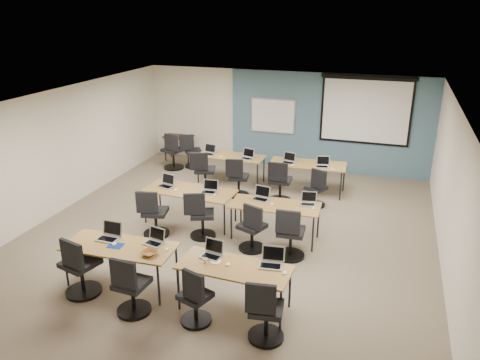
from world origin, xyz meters
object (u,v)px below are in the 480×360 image
(laptop_0, at_px, (110,235))
(laptop_7, at_px, (308,201))
(laptop_9, at_px, (248,156))
(task_chair_0, at_px, (80,271))
(laptop_4, at_px, (166,183))
(training_table_front_left, at_px, (120,248))
(training_table_back_right, at_px, (308,165))
(laptop_3, at_px, (272,261))
(task_chair_3, at_px, (265,315))
(laptop_8, at_px, (209,152))
(task_chair_6, at_px, (252,231))
(laptop_10, at_px, (289,160))
(whiteboard, at_px, (273,116))
(training_table_mid_left, at_px, (190,192))
(spare_chair_a, at_px, (192,154))
(task_chair_8, at_px, (204,174))
(training_table_front_right, at_px, (234,269))
(training_table_mid_right, at_px, (275,207))
(task_chair_11, at_px, (316,191))
(task_chair_2, at_px, (195,301))
(task_chair_1, at_px, (131,290))
(task_chair_7, at_px, (290,237))
(spare_chair_b, at_px, (173,154))
(utility_table, at_px, (179,139))
(task_chair_9, at_px, (238,181))
(laptop_5, at_px, (209,189))
(training_table_back_left, at_px, (231,157))
(laptop_11, at_px, (322,164))
(task_chair_10, at_px, (280,185))
(task_chair_5, at_px, (201,219))
(laptop_1, at_px, (155,239))
(projector_screen, at_px, (366,107))
(laptop_2, at_px, (212,252))

(laptop_0, xyz_separation_m, laptop_7, (2.87, 2.46, -0.01))
(laptop_9, bearing_deg, laptop_7, -33.76)
(task_chair_0, xyz_separation_m, laptop_4, (-0.02, 3.08, 0.36))
(training_table_front_left, bearing_deg, training_table_back_right, 64.81)
(laptop_3, bearing_deg, task_chair_3, -88.92)
(task_chair_3, distance_m, laptop_8, 6.44)
(task_chair_6, height_order, laptop_8, task_chair_6)
(laptop_3, relative_size, laptop_10, 1.11)
(whiteboard, height_order, laptop_3, whiteboard)
(training_table_mid_left, height_order, spare_chair_a, spare_chair_a)
(laptop_0, relative_size, laptop_3, 1.02)
(task_chair_6, bearing_deg, task_chair_8, 149.23)
(training_table_front_right, height_order, training_table_mid_left, same)
(training_table_mid_right, bearing_deg, task_chair_11, 71.04)
(training_table_mid_left, bearing_deg, task_chair_3, -48.19)
(task_chair_0, relative_size, task_chair_6, 1.07)
(whiteboard, height_order, task_chair_2, whiteboard)
(training_table_front_left, xyz_separation_m, laptop_9, (0.58, 5.00, 0.11))
(task_chair_1, height_order, task_chair_7, task_chair_7)
(spare_chair_b, bearing_deg, training_table_front_left, -54.24)
(spare_chair_b, bearing_deg, training_table_front_right, -38.16)
(laptop_7, relative_size, utility_table, 0.35)
(task_chair_9, xyz_separation_m, utility_table, (-2.56, 2.13, 0.24))
(laptop_5, distance_m, spare_chair_b, 3.78)
(training_table_back_left, xyz_separation_m, laptop_11, (2.37, -0.11, 0.11))
(laptop_9, height_order, task_chair_10, task_chair_10)
(laptop_0, bearing_deg, task_chair_9, 78.86)
(laptop_9, bearing_deg, laptop_4, -97.91)
(task_chair_5, bearing_deg, laptop_0, -137.46)
(whiteboard, height_order, spare_chair_a, whiteboard)
(training_table_mid_left, bearing_deg, task_chair_5, -47.37)
(spare_chair_a, bearing_deg, laptop_9, -58.69)
(spare_chair_a, bearing_deg, laptop_7, -73.88)
(laptop_3, height_order, task_chair_3, laptop_3)
(training_table_back_right, distance_m, task_chair_3, 5.70)
(task_chair_9, bearing_deg, laptop_8, 130.94)
(training_table_front_left, bearing_deg, training_table_back_left, 86.11)
(training_table_back_right, distance_m, laptop_1, 5.07)
(laptop_11, bearing_deg, laptop_5, -143.07)
(task_chair_0, distance_m, task_chair_5, 2.64)
(projector_screen, relative_size, spare_chair_b, 2.30)
(task_chair_1, bearing_deg, training_table_back_right, 78.43)
(laptop_5, distance_m, task_chair_8, 1.96)
(training_table_mid_left, height_order, task_chair_1, task_chair_1)
(training_table_mid_right, distance_m, task_chair_10, 1.85)
(laptop_8, xyz_separation_m, laptop_9, (1.07, -0.05, -0.00))
(laptop_5, xyz_separation_m, task_chair_7, (1.92, -0.88, -0.37))
(training_table_mid_right, bearing_deg, task_chair_0, -133.74)
(laptop_0, xyz_separation_m, laptop_1, (0.79, 0.10, -0.01))
(laptop_1, height_order, laptop_2, laptop_2)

